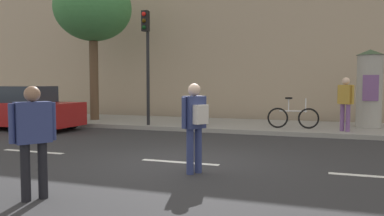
% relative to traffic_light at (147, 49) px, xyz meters
% --- Properties ---
extents(ground_plane, '(80.00, 80.00, 0.00)m').
position_rel_traffic_light_xyz_m(ground_plane, '(3.33, -5.24, -3.01)').
color(ground_plane, '#2B2B2D').
extents(sidewalk_curb, '(36.00, 4.00, 0.15)m').
position_rel_traffic_light_xyz_m(sidewalk_curb, '(3.33, 1.76, -2.93)').
color(sidewalk_curb, gray).
rests_on(sidewalk_curb, ground_plane).
extents(lane_markings, '(25.80, 0.16, 0.01)m').
position_rel_traffic_light_xyz_m(lane_markings, '(3.33, -5.24, -3.00)').
color(lane_markings, silver).
rests_on(lane_markings, ground_plane).
extents(building_backdrop, '(36.00, 5.00, 9.10)m').
position_rel_traffic_light_xyz_m(building_backdrop, '(3.33, 6.76, 1.54)').
color(building_backdrop, tan).
rests_on(building_backdrop, ground_plane).
extents(traffic_light, '(0.24, 0.45, 4.24)m').
position_rel_traffic_light_xyz_m(traffic_light, '(0.00, 0.00, 0.00)').
color(traffic_light, black).
rests_on(traffic_light, sidewalk_curb).
extents(poster_column, '(0.95, 0.95, 2.78)m').
position_rel_traffic_light_xyz_m(poster_column, '(7.79, 1.99, -1.45)').
color(poster_column, '#9E9B93').
rests_on(poster_column, sidewalk_curb).
extents(street_tree, '(3.28, 3.28, 6.17)m').
position_rel_traffic_light_xyz_m(street_tree, '(-3.14, 1.29, 1.87)').
color(street_tree, brown).
rests_on(street_tree, sidewalk_curb).
extents(pedestrian_in_red_top, '(0.50, 0.52, 1.74)m').
position_rel_traffic_light_xyz_m(pedestrian_in_red_top, '(3.99, -6.13, -1.97)').
color(pedestrian_in_red_top, navy).
rests_on(pedestrian_in_red_top, ground_plane).
extents(pedestrian_tallest, '(0.47, 0.59, 1.71)m').
position_rel_traffic_light_xyz_m(pedestrian_tallest, '(2.26, -8.51, -1.99)').
color(pedestrian_tallest, black).
rests_on(pedestrian_tallest, ground_plane).
extents(pedestrian_in_light_jacket, '(0.34, 0.55, 1.57)m').
position_rel_traffic_light_xyz_m(pedestrian_in_light_jacket, '(1.61, 0.76, -1.95)').
color(pedestrian_in_light_jacket, '#1E5938').
rests_on(pedestrian_in_light_jacket, sidewalk_curb).
extents(pedestrian_with_backpack, '(0.50, 0.44, 1.78)m').
position_rel_traffic_light_xyz_m(pedestrian_with_backpack, '(6.95, 0.54, -1.81)').
color(pedestrian_with_backpack, '#724C84').
rests_on(pedestrian_with_backpack, sidewalk_curb).
extents(bicycle_leaning, '(1.76, 0.29, 1.09)m').
position_rel_traffic_light_xyz_m(bicycle_leaning, '(5.26, 0.81, -2.47)').
color(bicycle_leaning, black).
rests_on(bicycle_leaning, sidewalk_curb).
extents(parked_car_red, '(4.63, 1.99, 1.62)m').
position_rel_traffic_light_xyz_m(parked_car_red, '(-4.49, -1.53, -2.23)').
color(parked_car_red, maroon).
rests_on(parked_car_red, ground_plane).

